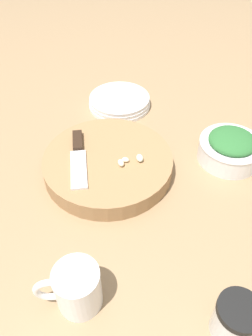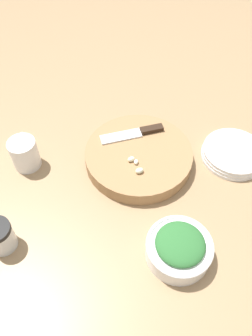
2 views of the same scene
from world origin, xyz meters
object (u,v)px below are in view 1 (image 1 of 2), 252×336
cutting_board (108,164)px  garlic_cloves (131,160)px  chef_knife (78,155)px  plate_stack (120,102)px  herb_bowl (230,148)px  coffee_mug (76,288)px  spice_jar (235,319)px

cutting_board → garlic_cloves: 0.06m
chef_knife → garlic_cloves: (0.00, 0.12, 0.00)m
garlic_cloves → plate_stack: garlic_cloves is taller
garlic_cloves → plate_stack: bearing=-165.3°
garlic_cloves → plate_stack: size_ratio=0.34×
cutting_board → herb_bowl: 0.29m
chef_knife → garlic_cloves: 0.12m
coffee_mug → plate_stack: coffee_mug is taller
garlic_cloves → coffee_mug: bearing=-8.0°
garlic_cloves → cutting_board: bearing=-98.9°
spice_jar → plate_stack: size_ratio=0.44×
chef_knife → coffee_mug: 0.31m
chef_knife → plate_stack: size_ratio=1.03×
cutting_board → chef_knife: size_ratio=1.61×
chef_knife → spice_jar: 0.44m
cutting_board → chef_knife: (0.01, -0.07, 0.03)m
coffee_mug → garlic_cloves: bearing=172.0°
chef_knife → spice_jar: (0.31, 0.32, -0.01)m
garlic_cloves → spice_jar: size_ratio=0.78×
cutting_board → garlic_cloves: bearing=81.1°
garlic_cloves → spice_jar: (0.31, 0.20, -0.01)m
garlic_cloves → coffee_mug: coffee_mug is taller
chef_knife → coffee_mug: coffee_mug is taller
cutting_board → plate_stack: 0.27m
chef_knife → garlic_cloves: bearing=163.2°
garlic_cloves → coffee_mug: 0.30m
spice_jar → plate_stack: bearing=-154.7°
herb_bowl → cutting_board: bearing=-72.9°
cutting_board → spice_jar: (0.32, 0.26, 0.02)m
herb_bowl → spice_jar: spice_jar is taller
cutting_board → plate_stack: size_ratio=1.67×
chef_knife → garlic_cloves: size_ratio=3.05×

